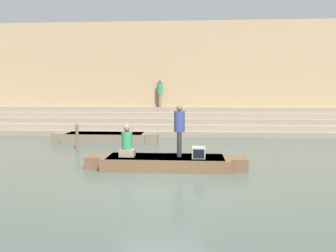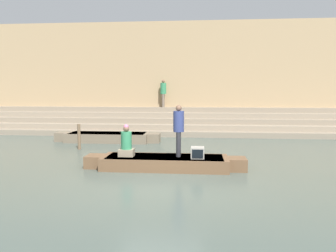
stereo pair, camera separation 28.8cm
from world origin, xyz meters
name	(u,v)px [view 1 (the left image)]	position (x,y,z in m)	size (l,w,h in m)	color
ground_plane	(162,182)	(0.00, 0.00, 0.00)	(120.00, 120.00, 0.00)	#47544C
ghat_steps	(177,124)	(0.00, 10.84, 0.56)	(36.00, 3.06, 1.53)	gray
back_wall	(178,77)	(0.00, 12.56, 3.44)	(34.20, 1.28, 6.94)	tan
rowboat_main	(166,162)	(-0.01, 1.66, 0.22)	(5.40, 1.43, 0.41)	brown
person_standing	(179,127)	(0.45, 1.77, 1.40)	(0.36, 0.36, 1.73)	#28282D
person_rowing	(127,144)	(-1.30, 1.61, 0.84)	(0.50, 0.40, 1.09)	gray
tv_set	(199,152)	(1.09, 1.52, 0.59)	(0.43, 0.47, 0.36)	#9E998E
moored_boat_shore	(105,137)	(-3.49, 7.08, 0.24)	(5.36, 1.33, 0.46)	#756651
mooring_post	(77,137)	(-4.16, 4.87, 0.57)	(0.14, 0.14, 1.13)	brown
person_on_steps	(160,92)	(-1.12, 11.66, 2.53)	(0.37, 0.37, 1.73)	#756656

